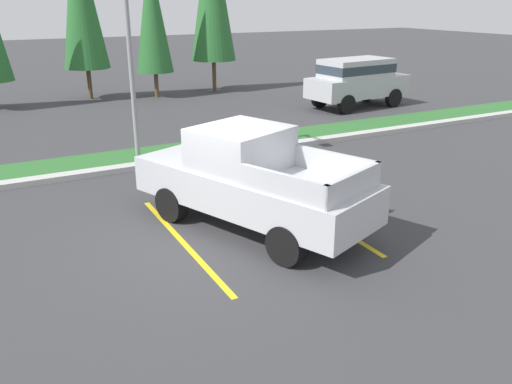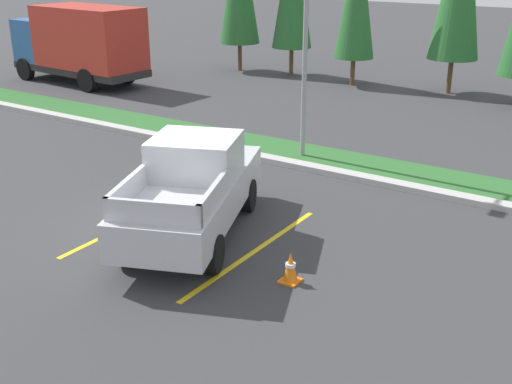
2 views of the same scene
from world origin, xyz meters
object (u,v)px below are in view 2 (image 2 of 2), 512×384
cargo_truck_distant (80,42)px  street_light (303,32)px  traffic_cone (290,268)px  pickup_truck_main (193,188)px

cargo_truck_distant → street_light: 14.36m
street_light → traffic_cone: 8.11m
pickup_truck_main → street_light: size_ratio=0.90×
pickup_truck_main → traffic_cone: (2.81, -0.71, -0.75)m
cargo_truck_distant → street_light: (13.62, -4.18, 1.77)m
pickup_truck_main → traffic_cone: 2.99m
street_light → traffic_cone: (3.50, -6.51, -3.33)m
cargo_truck_distant → traffic_cone: 20.24m
street_light → traffic_cone: street_light is taller
cargo_truck_distant → traffic_cone: size_ratio=11.55×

